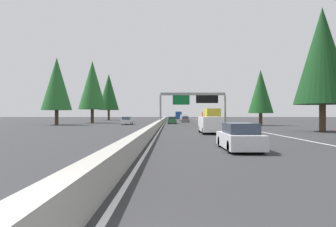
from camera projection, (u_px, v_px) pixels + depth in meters
ground_plane at (163, 124)px, 62.92m from camera, size 320.00×320.00×0.00m
median_barrier at (163, 120)px, 82.92m from camera, size 180.00×0.56×0.90m
shoulder_stripe_right at (211, 122)px, 72.86m from camera, size 160.00×0.16×0.01m
shoulder_stripe_median at (165, 122)px, 72.92m from camera, size 160.00×0.16×0.01m
sign_gantry_overhead at (194, 99)px, 56.75m from camera, size 0.50×12.68×6.08m
sedan_far_left at (240, 137)px, 16.12m from camera, size 4.40×1.80×1.47m
minivan_far_center at (210, 124)px, 30.09m from camera, size 5.00×1.95×1.69m
box_truck_mid_right at (211, 116)px, 55.21m from camera, size 8.50×2.40×2.95m
pickup_near_right at (184, 118)px, 88.08m from camera, size 5.60×2.00×1.86m
sedan_distant_b at (185, 119)px, 73.39m from camera, size 4.40×1.80×1.47m
bus_mid_center at (178, 115)px, 129.06m from camera, size 11.50×2.55×3.10m
sedan_distant_a at (172, 120)px, 62.14m from camera, size 4.40×1.80×1.47m
oncoming_near at (127, 121)px, 56.82m from camera, size 4.40×1.80×1.47m
conifer_right_near at (322, 56)px, 33.35m from camera, size 6.14×6.14×13.96m
conifer_right_mid at (261, 91)px, 52.12m from camera, size 4.30×4.30×9.77m
conifer_left_near at (57, 84)px, 54.81m from camera, size 5.47×5.47×12.43m
conifer_left_mid at (92, 85)px, 67.10m from camera, size 6.17×6.17×14.02m
conifer_left_far at (109, 92)px, 99.54m from camera, size 6.80×6.80×15.45m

